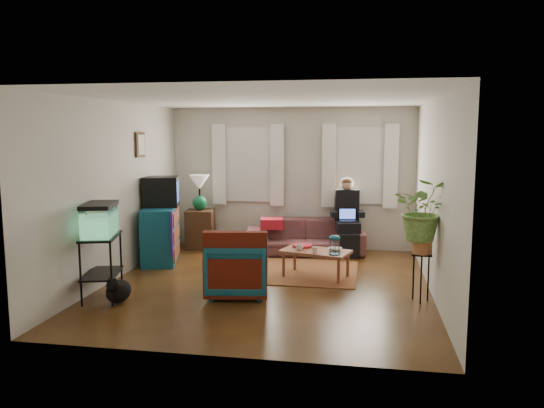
% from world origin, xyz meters
% --- Properties ---
extents(floor, '(4.50, 5.00, 0.01)m').
position_xyz_m(floor, '(0.00, 0.00, 0.00)').
color(floor, '#4F2B14').
rests_on(floor, ground).
extents(ceiling, '(4.50, 5.00, 0.01)m').
position_xyz_m(ceiling, '(0.00, 0.00, 2.60)').
color(ceiling, white).
rests_on(ceiling, wall_back).
extents(wall_back, '(4.50, 0.01, 2.60)m').
position_xyz_m(wall_back, '(0.00, 2.50, 1.30)').
color(wall_back, silver).
rests_on(wall_back, floor).
extents(wall_front, '(4.50, 0.01, 2.60)m').
position_xyz_m(wall_front, '(0.00, -2.50, 1.30)').
color(wall_front, silver).
rests_on(wall_front, floor).
extents(wall_left, '(0.01, 5.00, 2.60)m').
position_xyz_m(wall_left, '(-2.25, 0.00, 1.30)').
color(wall_left, silver).
rests_on(wall_left, floor).
extents(wall_right, '(0.01, 5.00, 2.60)m').
position_xyz_m(wall_right, '(2.25, 0.00, 1.30)').
color(wall_right, silver).
rests_on(wall_right, floor).
extents(window_left, '(1.08, 0.04, 1.38)m').
position_xyz_m(window_left, '(-0.80, 2.48, 1.55)').
color(window_left, white).
rests_on(window_left, wall_back).
extents(window_right, '(1.08, 0.04, 1.38)m').
position_xyz_m(window_right, '(1.25, 2.48, 1.55)').
color(window_right, white).
rests_on(window_right, wall_back).
extents(curtains_left, '(1.36, 0.06, 1.50)m').
position_xyz_m(curtains_left, '(-0.80, 2.40, 1.55)').
color(curtains_left, white).
rests_on(curtains_left, wall_back).
extents(curtains_right, '(1.36, 0.06, 1.50)m').
position_xyz_m(curtains_right, '(1.25, 2.40, 1.55)').
color(curtains_right, white).
rests_on(curtains_right, wall_back).
extents(picture_frame, '(0.04, 0.32, 0.40)m').
position_xyz_m(picture_frame, '(-2.21, 0.85, 1.95)').
color(picture_frame, '#3D2616').
rests_on(picture_frame, wall_left).
extents(area_rug, '(2.02, 1.62, 0.01)m').
position_xyz_m(area_rug, '(0.26, 0.73, 0.01)').
color(area_rug, maroon).
rests_on(area_rug, floor).
extents(sofa, '(2.17, 1.12, 0.81)m').
position_xyz_m(sofa, '(0.32, 2.05, 0.40)').
color(sofa, brown).
rests_on(sofa, floor).
extents(seated_person, '(0.61, 0.71, 1.23)m').
position_xyz_m(seated_person, '(1.05, 2.16, 0.62)').
color(seated_person, black).
rests_on(seated_person, sofa).
extents(side_table, '(0.56, 0.56, 0.72)m').
position_xyz_m(side_table, '(-1.65, 2.12, 0.36)').
color(side_table, '#3C2A16').
rests_on(side_table, floor).
extents(table_lamp, '(0.42, 0.42, 0.66)m').
position_xyz_m(table_lamp, '(-1.65, 2.12, 1.03)').
color(table_lamp, white).
rests_on(table_lamp, side_table).
extents(dresser, '(0.75, 1.12, 0.92)m').
position_xyz_m(dresser, '(-1.99, 1.00, 0.46)').
color(dresser, navy).
rests_on(dresser, floor).
extents(crt_tv, '(0.68, 0.64, 0.49)m').
position_xyz_m(crt_tv, '(-2.00, 1.10, 1.17)').
color(crt_tv, black).
rests_on(crt_tv, dresser).
extents(aquarium_stand, '(0.59, 0.82, 0.83)m').
position_xyz_m(aquarium_stand, '(-2.00, -1.00, 0.41)').
color(aquarium_stand, black).
rests_on(aquarium_stand, floor).
extents(aquarium, '(0.53, 0.75, 0.44)m').
position_xyz_m(aquarium, '(-2.00, -1.00, 1.05)').
color(aquarium, '#7FD899').
rests_on(aquarium, aquarium_stand).
extents(black_cat, '(0.32, 0.46, 0.37)m').
position_xyz_m(black_cat, '(-1.70, -1.15, 0.19)').
color(black_cat, black).
rests_on(black_cat, floor).
extents(armchair, '(0.89, 0.85, 0.81)m').
position_xyz_m(armchair, '(-0.31, -0.53, 0.40)').
color(armchair, '#116669').
rests_on(armchair, floor).
extents(serape_throw, '(0.83, 0.31, 0.67)m').
position_xyz_m(serape_throw, '(-0.26, -0.84, 0.57)').
color(serape_throw, '#9E0A0A').
rests_on(serape_throw, armchair).
extents(coffee_table, '(1.10, 0.80, 0.41)m').
position_xyz_m(coffee_table, '(0.65, 0.48, 0.21)').
color(coffee_table, brown).
rests_on(coffee_table, floor).
extents(cup_a, '(0.14, 0.14, 0.09)m').
position_xyz_m(cup_a, '(0.40, 0.46, 0.45)').
color(cup_a, white).
rests_on(cup_a, coffee_table).
extents(cup_b, '(0.11, 0.11, 0.08)m').
position_xyz_m(cup_b, '(0.64, 0.32, 0.45)').
color(cup_b, beige).
rests_on(cup_b, coffee_table).
extents(bowl, '(0.24, 0.24, 0.05)m').
position_xyz_m(bowl, '(0.93, 0.49, 0.43)').
color(bowl, white).
rests_on(bowl, coffee_table).
extents(snack_tray, '(0.38, 0.38, 0.04)m').
position_xyz_m(snack_tray, '(0.42, 0.69, 0.43)').
color(snack_tray, '#B21414').
rests_on(snack_tray, coffee_table).
extents(birdcage, '(0.20, 0.20, 0.29)m').
position_xyz_m(birdcage, '(0.93, 0.26, 0.55)').
color(birdcage, '#115B6B').
rests_on(birdcage, coffee_table).
extents(plant_stand, '(0.29, 0.29, 0.63)m').
position_xyz_m(plant_stand, '(2.07, -0.44, 0.31)').
color(plant_stand, black).
rests_on(plant_stand, floor).
extents(potted_plant, '(0.77, 0.68, 0.80)m').
position_xyz_m(potted_plant, '(2.07, -0.44, 1.06)').
color(potted_plant, '#599947').
rests_on(potted_plant, plant_stand).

